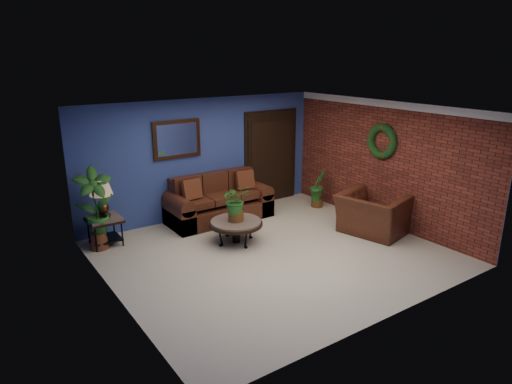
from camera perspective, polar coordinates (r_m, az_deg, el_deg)
floor at (r=8.09m, az=2.17°, el=-7.67°), size 5.50×5.50×0.00m
wall_back at (r=9.71m, az=-6.60°, el=4.24°), size 5.50×0.04×2.50m
wall_left at (r=6.47m, az=-17.68°, el=-3.00°), size 0.04×5.00×2.50m
wall_right_brick at (r=9.51m, az=15.70°, el=3.44°), size 0.04×5.00×2.50m
ceiling at (r=7.41m, az=2.38°, el=10.20°), size 5.50×5.00×0.02m
crown_molding at (r=9.29m, az=16.17°, el=10.50°), size 0.03×5.00×0.14m
wall_mirror at (r=9.32m, az=-9.85°, el=6.52°), size 1.02×0.06×0.77m
closet_door at (r=10.64m, az=1.87°, el=4.35°), size 1.44×0.06×2.18m
wreath at (r=9.40m, az=15.45°, el=6.12°), size 0.16×0.72×0.72m
sofa at (r=9.64m, az=-4.84°, el=-1.55°), size 2.17×0.94×0.98m
coffee_table at (r=8.41m, az=-2.52°, el=-3.98°), size 0.99×0.99×0.42m
end_table at (r=8.73m, az=-18.43°, el=-3.76°), size 0.59×0.59×0.54m
table_lamp at (r=8.55m, az=-18.78°, el=-0.21°), size 0.41×0.41×0.68m
side_chair at (r=9.85m, az=-2.38°, el=0.35°), size 0.45×0.45×0.98m
armchair at (r=9.10m, az=14.37°, el=-2.67°), size 1.32×1.44×0.79m
coffee_plant at (r=8.27m, az=-2.56°, el=-1.17°), size 0.59×0.54×0.69m
floor_plant at (r=10.42m, az=7.70°, el=0.53°), size 0.47×0.42×0.86m
tall_plant at (r=8.47m, az=-19.45°, el=-1.64°), size 0.70×0.51×1.49m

